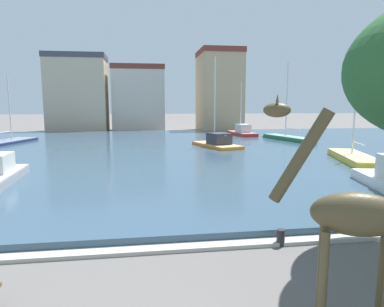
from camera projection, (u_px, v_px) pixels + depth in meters
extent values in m
cube|color=#334C60|center=(147.00, 150.00, 30.24)|extent=(76.28, 41.36, 0.34)
cube|color=#ADA89E|center=(156.00, 249.00, 9.76)|extent=(76.28, 0.50, 0.12)
cylinder|color=#4C4228|center=(323.00, 286.00, 5.98)|extent=(0.15, 0.15, 2.02)
cylinder|color=#4C4228|center=(321.00, 276.00, 6.35)|extent=(0.15, 0.15, 2.02)
cylinder|color=#4C4228|center=(381.00, 283.00, 6.08)|extent=(0.15, 0.15, 2.02)
ellipsoid|color=#4C4228|center=(357.00, 214.00, 5.84)|extent=(1.67, 1.17, 0.77)
cylinder|color=#4C4228|center=(301.00, 157.00, 5.96)|extent=(1.06, 0.63, 1.73)
ellipsoid|color=#4C4228|center=(277.00, 110.00, 5.96)|extent=(0.54, 0.43, 0.26)
cone|color=#4C4228|center=(277.00, 98.00, 5.87)|extent=(0.06, 0.06, 0.15)
cone|color=#4C4228|center=(277.00, 98.00, 5.99)|extent=(0.06, 0.06, 0.15)
cube|color=navy|center=(9.00, 143.00, 34.12)|extent=(4.03, 6.92, 0.57)
ellipsoid|color=navy|center=(28.00, 140.00, 37.17)|extent=(2.65, 2.77, 0.55)
cube|color=slate|center=(9.00, 140.00, 34.08)|extent=(3.95, 6.78, 0.06)
cylinder|color=silver|center=(9.00, 107.00, 34.09)|extent=(0.12, 0.12, 6.63)
cylinder|color=silver|center=(4.00, 132.00, 33.31)|extent=(0.70, 2.22, 0.08)
cube|color=orange|center=(217.00, 147.00, 31.12)|extent=(3.91, 6.04, 0.57)
ellipsoid|color=orange|center=(203.00, 144.00, 33.48)|extent=(2.58, 2.50, 0.54)
cube|color=#E2A56E|center=(217.00, 144.00, 31.07)|extent=(3.83, 5.92, 0.06)
cube|color=#333338|center=(219.00, 139.00, 30.62)|extent=(2.14, 2.36, 1.01)
cylinder|color=silver|center=(215.00, 101.00, 30.89)|extent=(0.12, 0.12, 7.84)
cylinder|color=silver|center=(220.00, 135.00, 30.45)|extent=(0.67, 1.89, 0.08)
ellipsoid|color=white|center=(367.00, 177.00, 17.94)|extent=(1.81, 2.04, 0.72)
cube|color=red|center=(242.00, 135.00, 42.85)|extent=(2.60, 5.75, 0.68)
ellipsoid|color=red|center=(234.00, 133.00, 45.38)|extent=(1.98, 2.14, 0.65)
cube|color=#C7716E|center=(242.00, 132.00, 42.80)|extent=(2.55, 5.63, 0.06)
cube|color=silver|center=(243.00, 128.00, 42.33)|extent=(1.59, 2.09, 1.00)
cylinder|color=silver|center=(241.00, 107.00, 42.75)|extent=(0.12, 0.12, 6.34)
cylinder|color=silver|center=(244.00, 126.00, 42.14)|extent=(0.31, 1.94, 0.08)
cube|color=gold|center=(354.00, 161.00, 23.25)|extent=(3.65, 6.94, 0.73)
ellipsoid|color=gold|center=(340.00, 154.00, 26.36)|extent=(2.26, 2.71, 0.69)
cube|color=#DFCD77|center=(354.00, 155.00, 23.19)|extent=(3.57, 6.80, 0.06)
cylinder|color=silver|center=(355.00, 116.00, 23.30)|extent=(0.12, 0.12, 5.32)
cylinder|color=silver|center=(359.00, 143.00, 22.41)|extent=(0.73, 2.27, 0.08)
cube|color=#236B42|center=(288.00, 140.00, 36.83)|extent=(3.30, 7.21, 0.72)
ellipsoid|color=#236B42|center=(270.00, 137.00, 39.88)|extent=(2.04, 2.74, 0.68)
cube|color=gray|center=(288.00, 136.00, 36.77)|extent=(3.23, 7.07, 0.06)
cylinder|color=silver|center=(287.00, 100.00, 36.69)|extent=(0.12, 0.12, 7.92)
cylinder|color=silver|center=(293.00, 129.00, 36.00)|extent=(0.67, 2.40, 0.08)
cylinder|color=#232326|center=(281.00, 238.00, 10.11)|extent=(0.24, 0.24, 0.50)
cube|color=#C6B293|center=(78.00, 96.00, 52.48)|extent=(8.73, 6.40, 10.91)
cube|color=#42424C|center=(76.00, 57.00, 51.63)|extent=(8.91, 6.53, 0.80)
cube|color=beige|center=(138.00, 101.00, 54.56)|extent=(8.13, 5.18, 9.54)
cube|color=brown|center=(138.00, 68.00, 53.82)|extent=(8.29, 5.29, 0.80)
cube|color=tan|center=(219.00, 93.00, 53.77)|extent=(6.27, 7.88, 11.80)
cube|color=brown|center=(219.00, 53.00, 52.86)|extent=(6.40, 8.04, 0.80)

